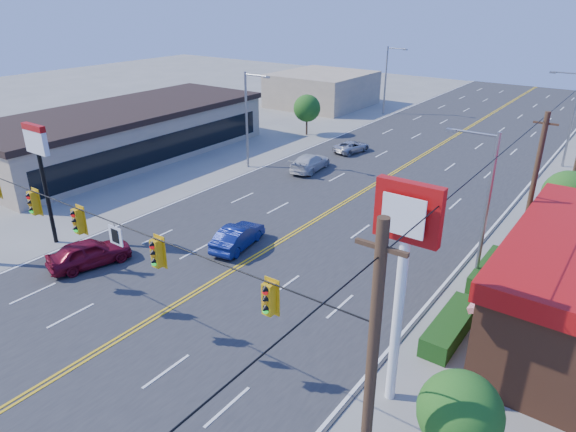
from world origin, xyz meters
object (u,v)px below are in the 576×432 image
Objects in this scene: car_silver at (352,147)px; car_blue at (238,237)px; signal_span at (97,240)px; pizza_hut_sign at (40,160)px; car_magenta at (90,254)px; car_white at (310,163)px; kfc_pylon at (404,253)px.

car_blue is at bearing 112.92° from car_silver.
signal_span reaches higher than pizza_hut_sign.
pizza_hut_sign is (-10.88, 4.00, 0.30)m from signal_span.
car_magenta is (-6.60, 3.49, -4.13)m from signal_span.
signal_span is 31.78m from car_silver.
signal_span reaches higher than car_white.
car_white is at bearing 103.82° from signal_span.
car_white reaches higher than car_blue.
signal_span is at bearing -160.22° from kfc_pylon.
pizza_hut_sign is at bearing 90.67° from car_silver.
kfc_pylon is 2.22× the size of car_silver.
car_silver is at bearing 122.02° from kfc_pylon.
car_silver is at bearing -75.17° from car_magenta.
car_silver is (-5.74, 30.95, -4.35)m from signal_span.
kfc_pylon is at bearing 144.50° from car_blue.
car_white is at bearing -75.12° from car_magenta.
car_white is at bearing 76.34° from pizza_hut_sign.
car_silver is (-4.26, 21.07, -0.15)m from car_blue.
car_blue is at bearing 98.47° from signal_span.
car_magenta is (-17.72, -0.51, -5.29)m from kfc_pylon.
pizza_hut_sign is 1.55× the size of car_magenta.
car_silver is (-16.86, 26.95, -5.51)m from kfc_pylon.
kfc_pylon is at bearing 0.00° from pizza_hut_sign.
car_blue is (-1.47, 9.89, -4.20)m from signal_span.
car_blue is (5.13, 6.40, -0.07)m from car_magenta.
signal_span reaches higher than car_blue.
signal_span is at bearing 97.58° from car_white.
car_magenta is at bearing 82.00° from car_white.
signal_span is 11.60m from pizza_hut_sign.
kfc_pylon is 14.90m from car_blue.
signal_span is at bearing 88.03° from car_blue.
signal_span is at bearing 168.79° from car_magenta.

